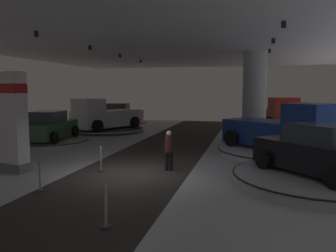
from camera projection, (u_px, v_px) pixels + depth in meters
ground at (130, 175)px, 12.53m from camera, size 24.00×44.00×0.06m
ceiling_with_spotlights at (128, 24)px, 11.92m from camera, size 24.00×44.00×0.39m
column_right at (254, 97)px, 20.32m from camera, size 1.44×1.44×5.50m
brand_sign_pylon at (12, 120)px, 12.74m from camera, size 1.37×0.88×3.87m
display_platform_near_right at (316, 179)px, 11.06m from camera, size 5.51×5.51×0.37m
display_car_near_right at (318, 152)px, 10.93m from camera, size 4.12×4.35×1.71m
display_platform_mid_right at (275, 151)px, 16.37m from camera, size 5.68×5.68×0.28m
pickup_truck_mid_right at (282, 131)px, 15.99m from camera, size 5.42×5.00×2.30m
display_platform_deep_right at (275, 126)px, 27.34m from camera, size 5.96×5.96×0.30m
pickup_truck_deep_right at (277, 114)px, 26.91m from camera, size 3.77×5.67×2.30m
display_platform_far_left at (107, 130)px, 25.35m from camera, size 5.68×5.68×0.25m
pickup_truck_far_left at (104, 116)px, 24.99m from camera, size 4.32×5.69×2.30m
display_platform_deep_left at (120, 123)px, 30.75m from camera, size 5.09×5.09×0.24m
display_car_deep_left at (119, 113)px, 30.66m from camera, size 4.38×2.61×1.71m
display_platform_mid_left at (50, 141)px, 19.76m from camera, size 4.52×4.52×0.22m
display_car_mid_left at (49, 127)px, 19.63m from camera, size 2.60×4.38×1.71m
visitor_walking_near at (169, 148)px, 12.96m from camera, size 0.32×0.32×1.59m
stanchion_a at (40, 180)px, 10.34m from camera, size 0.28×0.28×1.01m
stanchion_b at (106, 212)px, 7.62m from camera, size 0.28×0.28×1.01m
stanchion_c at (101, 162)px, 12.84m from camera, size 0.28×0.28×1.01m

